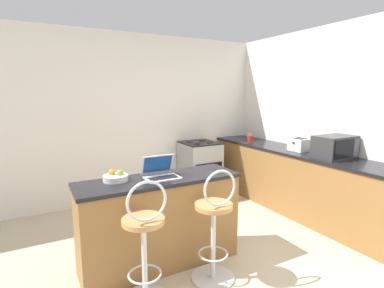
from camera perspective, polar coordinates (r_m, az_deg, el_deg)
The scene contains 13 objects.
ground_plane at distance 3.08m, azimuth 10.56°, elevation -23.93°, with size 20.00×20.00×0.00m, color #BCAD8E.
wall_back at distance 4.89m, azimuth -8.65°, elevation 4.93°, with size 12.00×0.06×2.60m.
breakfast_bar at distance 3.06m, azimuth -6.08°, elevation -14.47°, with size 1.58×0.50×0.89m.
counter_right at distance 4.64m, azimuth 18.54°, elevation -6.45°, with size 0.63×3.12×0.89m.
bar_stool_near at distance 2.53m, azimuth -8.99°, elevation -18.55°, with size 0.40×0.40×1.06m.
bar_stool_far at distance 2.79m, azimuth 4.30°, elevation -15.65°, with size 0.40×0.40×1.06m.
laptop at distance 2.92m, azimuth -6.06°, elevation -5.27°, with size 0.33×0.27×0.21m.
microwave at distance 4.14m, azimuth 25.56°, elevation -0.50°, with size 0.51×0.33×0.28m.
toaster at distance 4.46m, azimuth 19.77°, elevation -0.11°, with size 0.24×0.25×0.18m.
stove_range at distance 5.05m, azimuth 1.48°, elevation -4.65°, with size 0.57×0.61×0.90m.
mug_white at distance 5.52m, azimuth 10.89°, elevation 1.62°, with size 0.09×0.07×0.09m.
fruit_bowl at distance 2.88m, azimuth -14.30°, elevation -6.11°, with size 0.23×0.23×0.11m.
mug_red at distance 5.10m, azimuth 11.04°, elevation 1.01°, with size 0.10×0.08×0.10m.
Camera 1 is at (-1.65, -1.97, 1.70)m, focal length 28.00 mm.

